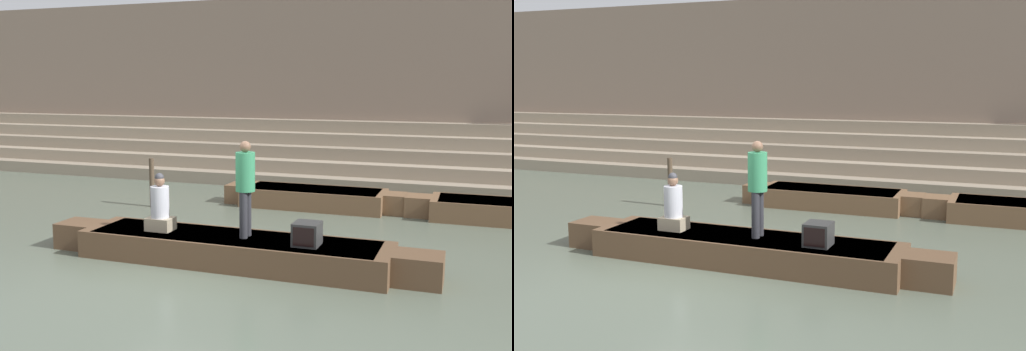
% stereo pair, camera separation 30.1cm
% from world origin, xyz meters
% --- Properties ---
extents(ground_plane, '(120.00, 120.00, 0.00)m').
position_xyz_m(ground_plane, '(0.00, 0.00, 0.00)').
color(ground_plane, '#566051').
extents(ghat_steps, '(36.00, 3.10, 1.89)m').
position_xyz_m(ghat_steps, '(0.00, 9.84, 0.69)').
color(ghat_steps, gray).
rests_on(ghat_steps, ground).
extents(back_wall, '(34.20, 1.28, 5.99)m').
position_xyz_m(back_wall, '(0.00, 11.57, 2.97)').
color(back_wall, '#7F6B5B').
rests_on(back_wall, ground).
extents(rowboat_main, '(7.11, 1.39, 0.49)m').
position_xyz_m(rowboat_main, '(0.85, 0.58, 0.26)').
color(rowboat_main, brown).
rests_on(rowboat_main, ground).
extents(person_standing, '(0.34, 0.34, 1.68)m').
position_xyz_m(person_standing, '(1.08, 0.63, 1.46)').
color(person_standing, '#28282D').
rests_on(person_standing, rowboat_main).
extents(person_rowing, '(0.47, 0.37, 1.06)m').
position_xyz_m(person_rowing, '(-0.54, 0.53, 0.91)').
color(person_rowing, gray).
rests_on(person_rowing, rowboat_main).
extents(tv_set, '(0.43, 0.46, 0.39)m').
position_xyz_m(tv_set, '(2.23, 0.47, 0.68)').
color(tv_set, '#2D2D2D').
rests_on(tv_set, rowboat_main).
extents(moored_boat_distant, '(4.61, 1.32, 0.48)m').
position_xyz_m(moored_boat_distant, '(0.97, 5.68, 0.26)').
color(moored_boat_distant, brown).
rests_on(moored_boat_distant, ground).
extents(mooring_post, '(0.12, 0.12, 1.25)m').
position_xyz_m(mooring_post, '(-2.91, 4.33, 0.62)').
color(mooring_post, '#473828').
rests_on(mooring_post, ground).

